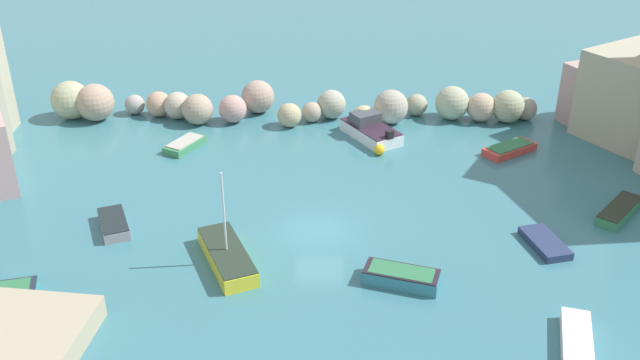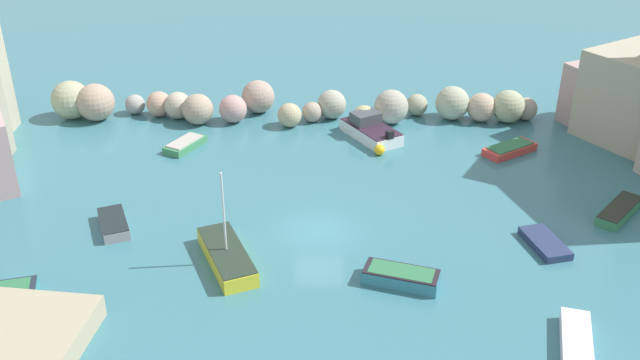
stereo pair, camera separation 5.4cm
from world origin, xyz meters
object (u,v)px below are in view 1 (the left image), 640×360
moored_boat_0 (227,256)px  moored_boat_9 (619,210)px  moored_boat_7 (545,243)px  moored_boat_4 (577,348)px  moored_boat_6 (370,129)px  channel_buoy (379,150)px  moored_boat_2 (401,277)px  moored_boat_3 (185,144)px  moored_boat_5 (114,224)px  moored_boat_1 (509,149)px

moored_boat_0 → moored_boat_9: (20.11, 4.88, -0.15)m
moored_boat_0 → moored_boat_7: size_ratio=1.61×
moored_boat_7 → moored_boat_9: 5.65m
moored_boat_4 → moored_boat_6: 21.88m
channel_buoy → moored_boat_9: bearing=-30.1°
moored_boat_2 → moored_boat_3: size_ratio=1.16×
moored_boat_5 → moored_boat_2: bearing=-130.1°
moored_boat_4 → moored_boat_2: bearing=-110.4°
moored_boat_1 → moored_boat_6: moored_boat_6 is taller
moored_boat_0 → moored_boat_9: bearing=-100.2°
moored_boat_2 → moored_boat_9: moored_boat_2 is taller
moored_boat_0 → moored_boat_3: (-4.40, 12.73, -0.17)m
moored_boat_5 → moored_boat_0: bearing=-138.6°
moored_boat_6 → moored_boat_2: bearing=150.6°
channel_buoy → moored_boat_1: channel_buoy is taller
moored_boat_5 → moored_boat_6: (13.58, 11.66, 0.25)m
moored_boat_2 → moored_boat_1: bearing=77.2°
channel_buoy → moored_boat_9: channel_buoy is taller
moored_boat_3 → moored_boat_6: size_ratio=0.65×
moored_boat_2 → moored_boat_9: 13.59m
moored_boat_0 → moored_boat_9: moored_boat_0 is taller
moored_boat_7 → moored_boat_2: bearing=98.5°
moored_boat_0 → moored_boat_2: 8.22m
channel_buoy → moored_boat_7: (7.57, -10.23, -0.14)m
moored_boat_9 → moored_boat_6: bearing=-87.5°
moored_boat_0 → moored_boat_6: bearing=-50.5°
channel_buoy → moored_boat_2: (0.25, -13.43, 0.04)m
moored_boat_1 → moored_boat_4: 18.47m
moored_boat_0 → moored_boat_6: (7.36, 14.65, 0.13)m
moored_boat_1 → moored_boat_6: 8.89m
channel_buoy → moored_boat_7: bearing=-53.5°
moored_boat_5 → moored_boat_4: bearing=-136.2°
moored_boat_4 → moored_boat_7: bearing=-171.3°
moored_boat_7 → moored_boat_0: bearing=81.3°
moored_boat_0 → moored_boat_4: (14.63, -5.99, -0.13)m
moored_boat_4 → moored_boat_5: bearing=-98.9°
moored_boat_2 → moored_boat_9: bearing=44.5°
moored_boat_2 → moored_boat_7: bearing=40.4°
moored_boat_1 → moored_boat_6: size_ratio=0.76×
moored_boat_2 → moored_boat_3: 18.89m
moored_boat_2 → moored_boat_4: 7.96m
moored_boat_6 → moored_boat_9: (12.74, -9.77, -0.28)m
moored_boat_3 → moored_boat_6: moored_boat_6 is taller
moored_boat_0 → moored_boat_2: size_ratio=1.40×
moored_boat_5 → moored_boat_3: bearing=-33.5°
moored_boat_3 → moored_boat_9: size_ratio=0.87×
channel_buoy → moored_boat_4: size_ratio=0.15×
moored_boat_0 → moored_boat_5: moored_boat_0 is taller
channel_buoy → moored_boat_5: channel_buoy is taller
moored_boat_3 → moored_boat_7: size_ratio=0.99×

